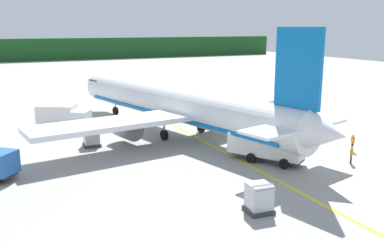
% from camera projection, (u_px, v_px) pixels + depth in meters
% --- Properties ---
extents(ground, '(240.00, 320.00, 0.20)m').
position_uv_depth(ground, '(24.00, 108.00, 64.17)').
color(ground, '#999993').
extents(distant_treeline, '(216.00, 6.00, 7.85)m').
position_uv_depth(distant_treeline, '(3.00, 50.00, 147.05)').
color(distant_treeline, '#19471E').
rests_on(distant_treeline, ground).
extents(airliner_foreground, '(34.32, 41.17, 11.90)m').
position_uv_depth(airliner_foreground, '(178.00, 105.00, 47.16)').
color(airliner_foreground, white).
rests_on(airliner_foreground, ground).
extents(service_truck_catering, '(5.47, 6.85, 2.53)m').
position_uv_depth(service_truck_catering, '(266.00, 146.00, 38.08)').
color(service_truck_catering, white).
rests_on(service_truck_catering, ground).
extents(service_truck_pushback, '(6.32, 4.90, 2.98)m').
position_uv_depth(service_truck_pushback, '(63.00, 117.00, 49.55)').
color(service_truck_pushback, white).
rests_on(service_truck_pushback, ground).
extents(cargo_container_near, '(1.79, 1.79, 2.08)m').
position_uv_depth(cargo_container_near, '(259.00, 198.00, 27.60)').
color(cargo_container_near, '#333338').
rests_on(cargo_container_near, ground).
extents(cargo_container_mid, '(1.71, 1.71, 1.93)m').
position_uv_depth(cargo_container_mid, '(91.00, 138.00, 42.98)').
color(cargo_container_mid, '#333338').
rests_on(cargo_container_mid, ground).
extents(crew_marshaller, '(0.50, 0.46, 1.61)m').
position_uv_depth(crew_marshaller, '(351.00, 154.00, 37.47)').
color(crew_marshaller, '#191E33').
rests_on(crew_marshaller, ground).
extents(crew_loader_left, '(0.40, 0.58, 1.68)m').
position_uv_depth(crew_loader_left, '(353.00, 141.00, 41.30)').
color(crew_loader_left, '#191E33').
rests_on(crew_loader_left, ground).
extents(apron_guide_line, '(0.30, 60.00, 0.01)m').
position_uv_depth(apron_guide_line, '(206.00, 143.00, 44.52)').
color(apron_guide_line, yellow).
rests_on(apron_guide_line, ground).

